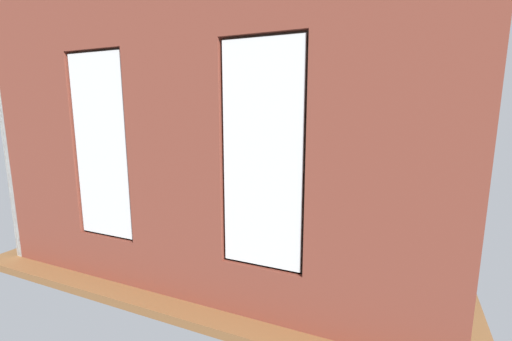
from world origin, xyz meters
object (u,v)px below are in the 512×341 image
remote_black (269,205)px  media_console (156,198)px  coffee_table (267,207)px  tv_flatscreen (155,167)px  remote_silver (261,201)px  potted_plant_corner_far_left (400,266)px  potted_plant_mid_room_small (315,209)px  couch_left (391,229)px  table_plant_small (288,197)px  papasan_chair (298,184)px  potted_plant_foreground_right (213,171)px  candle_jar (267,201)px  potted_plant_near_tv (138,192)px  couch_by_window (212,248)px  potted_plant_by_left_couch (373,195)px  cup_ceramic (245,201)px

remote_black → media_console: bearing=-18.7°
coffee_table → tv_flatscreen: 2.60m
coffee_table → remote_silver: remote_silver is taller
potted_plant_corner_far_left → potted_plant_mid_room_small: bearing=-59.0°
couch_left → table_plant_small: (1.75, -0.35, 0.23)m
couch_left → papasan_chair: (2.05, -1.94, 0.12)m
potted_plant_mid_room_small → potted_plant_foreground_right: (3.00, -1.37, 0.26)m
candle_jar → remote_black: 0.16m
remote_silver → potted_plant_mid_room_small: bearing=-87.0°
couch_left → coffee_table: bearing=-98.4°
couch_left → potted_plant_corner_far_left: bearing=1.9°
remote_black → potted_plant_near_tv: potted_plant_near_tv is taller
papasan_chair → potted_plant_near_tv: (2.05, 2.81, 0.25)m
remote_silver → potted_plant_foreground_right: 2.71m
couch_by_window → tv_flatscreen: tv_flatscreen is taller
remote_silver → potted_plant_mid_room_small: (-0.92, -0.37, -0.15)m
couch_by_window → potted_plant_near_tv: bearing=-23.0°
couch_left → potted_plant_near_tv: 4.20m
couch_by_window → candle_jar: bearing=-90.4°
candle_jar → table_plant_small: size_ratio=0.49×
couch_by_window → potted_plant_mid_room_small: 2.50m
potted_plant_corner_far_left → papasan_chair: bearing=-59.6°
papasan_chair → potted_plant_by_left_couch: potted_plant_by_left_couch is taller
couch_left → potted_plant_corner_far_left: size_ratio=1.46×
table_plant_small → potted_plant_near_tv: size_ratio=0.16×
coffee_table → potted_plant_corner_far_left: (-2.25, 2.01, 0.19)m
remote_silver → media_console: (2.38, 0.08, -0.18)m
couch_by_window → coffee_table: bearing=-90.4°
table_plant_small → potted_plant_foreground_right: (2.59, -1.69, 0.00)m
couch_left → remote_silver: (2.26, -0.30, 0.12)m
papasan_chair → potted_plant_corner_far_left: bearing=120.4°
candle_jar → cup_ceramic: bearing=17.7°
couch_left → remote_silver: 2.29m
remote_black → potted_plant_by_left_couch: bearing=-155.4°
couch_by_window → media_console: size_ratio=1.63×
media_console → potted_plant_by_left_couch: (-4.24, -1.21, 0.23)m
tv_flatscreen → potted_plant_mid_room_small: tv_flatscreen is taller
couch_by_window → table_plant_small: bearing=-100.0°
couch_left → cup_ceramic: (2.49, -0.08, 0.15)m
remote_silver → potted_plant_corner_far_left: bearing=-149.9°
couch_by_window → potted_plant_corner_far_left: 2.28m
cup_ceramic → media_console: size_ratio=0.07×
candle_jar → potted_plant_foreground_right: potted_plant_foreground_right is taller
couch_left → potted_plant_foreground_right: 4.80m
remote_black → potted_plant_by_left_couch: 2.11m
candle_jar → papasan_chair: papasan_chair is taller
remote_silver → media_console: 2.39m
coffee_table → potted_plant_mid_room_small: bearing=-148.4°
remote_silver → potted_plant_corner_far_left: potted_plant_corner_far_left is taller
remote_silver → remote_black: 0.34m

